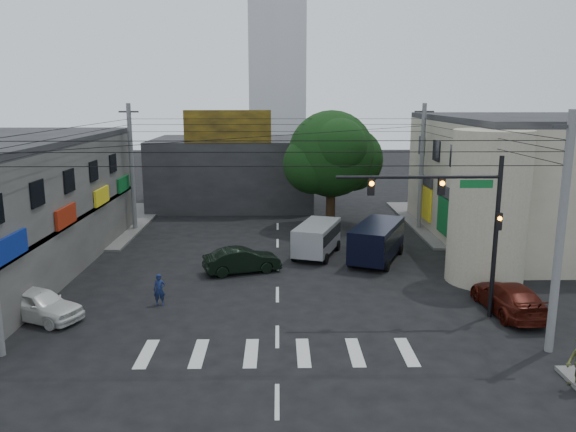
{
  "coord_description": "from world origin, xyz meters",
  "views": [
    {
      "loc": [
        0.07,
        -24.45,
        9.62
      ],
      "look_at": [
        0.56,
        4.0,
        3.57
      ],
      "focal_mm": 35.0,
      "sensor_mm": 36.0,
      "label": 1
    }
  ],
  "objects_px": {
    "white_compact": "(38,304)",
    "navy_van": "(377,242)",
    "utility_pole_near_right": "(560,236)",
    "silver_minivan": "(317,240)",
    "street_tree": "(331,154)",
    "dark_sedan": "(242,260)",
    "maroon_sedan": "(509,298)",
    "traffic_gantry": "(459,211)",
    "utility_pole_far_left": "(132,168)",
    "traffic_officer": "(159,290)",
    "utility_pole_far_right": "(422,167)"
  },
  "relations": [
    {
      "from": "utility_pole_far_right",
      "to": "traffic_gantry",
      "type": "bearing_deg",
      "value": -98.94
    },
    {
      "from": "utility_pole_near_right",
      "to": "utility_pole_far_left",
      "type": "height_order",
      "value": "same"
    },
    {
      "from": "silver_minivan",
      "to": "street_tree",
      "type": "bearing_deg",
      "value": 7.52
    },
    {
      "from": "dark_sedan",
      "to": "maroon_sedan",
      "type": "height_order",
      "value": "maroon_sedan"
    },
    {
      "from": "street_tree",
      "to": "traffic_gantry",
      "type": "xyz_separation_m",
      "value": [
        3.82,
        -18.0,
        -0.64
      ]
    },
    {
      "from": "utility_pole_near_right",
      "to": "silver_minivan",
      "type": "distance_m",
      "value": 16.14
    },
    {
      "from": "utility_pole_far_right",
      "to": "traffic_officer",
      "type": "bearing_deg",
      "value": -136.32
    },
    {
      "from": "utility_pole_far_left",
      "to": "traffic_gantry",
      "type": "bearing_deg",
      "value": -42.86
    },
    {
      "from": "utility_pole_far_left",
      "to": "silver_minivan",
      "type": "relative_size",
      "value": 1.83
    },
    {
      "from": "dark_sedan",
      "to": "white_compact",
      "type": "height_order",
      "value": "white_compact"
    },
    {
      "from": "utility_pole_far_right",
      "to": "dark_sedan",
      "type": "bearing_deg",
      "value": -140.34
    },
    {
      "from": "utility_pole_far_right",
      "to": "dark_sedan",
      "type": "height_order",
      "value": "utility_pole_far_right"
    },
    {
      "from": "traffic_gantry",
      "to": "street_tree",
      "type": "bearing_deg",
      "value": 101.99
    },
    {
      "from": "street_tree",
      "to": "utility_pole_far_right",
      "type": "distance_m",
      "value": 6.63
    },
    {
      "from": "white_compact",
      "to": "navy_van",
      "type": "relative_size",
      "value": 0.75
    },
    {
      "from": "utility_pole_far_left",
      "to": "maroon_sedan",
      "type": "relative_size",
      "value": 1.84
    },
    {
      "from": "street_tree",
      "to": "maroon_sedan",
      "type": "xyz_separation_m",
      "value": [
        6.5,
        -17.56,
        -4.77
      ]
    },
    {
      "from": "street_tree",
      "to": "navy_van",
      "type": "bearing_deg",
      "value": -78.02
    },
    {
      "from": "utility_pole_far_right",
      "to": "maroon_sedan",
      "type": "distance_m",
      "value": 17.01
    },
    {
      "from": "street_tree",
      "to": "maroon_sedan",
      "type": "bearing_deg",
      "value": -69.69
    },
    {
      "from": "white_compact",
      "to": "navy_van",
      "type": "xyz_separation_m",
      "value": [
        16.44,
        8.86,
        0.41
      ]
    },
    {
      "from": "traffic_gantry",
      "to": "utility_pole_far_left",
      "type": "relative_size",
      "value": 0.78
    },
    {
      "from": "street_tree",
      "to": "traffic_gantry",
      "type": "relative_size",
      "value": 1.21
    },
    {
      "from": "street_tree",
      "to": "utility_pole_far_left",
      "type": "distance_m",
      "value": 14.56
    },
    {
      "from": "utility_pole_near_right",
      "to": "dark_sedan",
      "type": "height_order",
      "value": "utility_pole_near_right"
    },
    {
      "from": "utility_pole_near_right",
      "to": "white_compact",
      "type": "bearing_deg",
      "value": 170.54
    },
    {
      "from": "utility_pole_near_right",
      "to": "white_compact",
      "type": "distance_m",
      "value": 21.64
    },
    {
      "from": "maroon_sedan",
      "to": "silver_minivan",
      "type": "xyz_separation_m",
      "value": [
        -8.08,
        9.56,
        0.29
      ]
    },
    {
      "from": "utility_pole_near_right",
      "to": "utility_pole_far_left",
      "type": "xyz_separation_m",
      "value": [
        -21.0,
        20.5,
        0.0
      ]
    },
    {
      "from": "utility_pole_far_left",
      "to": "dark_sedan",
      "type": "bearing_deg",
      "value": -50.5
    },
    {
      "from": "utility_pole_near_right",
      "to": "maroon_sedan",
      "type": "xyz_separation_m",
      "value": [
        0.0,
        3.94,
        -3.89
      ]
    },
    {
      "from": "dark_sedan",
      "to": "white_compact",
      "type": "distance_m",
      "value": 10.82
    },
    {
      "from": "utility_pole_near_right",
      "to": "white_compact",
      "type": "relative_size",
      "value": 2.05
    },
    {
      "from": "utility_pole_near_right",
      "to": "silver_minivan",
      "type": "relative_size",
      "value": 1.83
    },
    {
      "from": "traffic_gantry",
      "to": "utility_pole_near_right",
      "type": "relative_size",
      "value": 0.78
    },
    {
      "from": "utility_pole_far_right",
      "to": "navy_van",
      "type": "height_order",
      "value": "utility_pole_far_right"
    },
    {
      "from": "traffic_gantry",
      "to": "dark_sedan",
      "type": "bearing_deg",
      "value": 145.79
    },
    {
      "from": "maroon_sedan",
      "to": "traffic_officer",
      "type": "relative_size",
      "value": 3.31
    },
    {
      "from": "silver_minivan",
      "to": "navy_van",
      "type": "relative_size",
      "value": 0.84
    },
    {
      "from": "traffic_gantry",
      "to": "utility_pole_far_left",
      "type": "xyz_separation_m",
      "value": [
        -18.32,
        17.0,
        -0.23
      ]
    },
    {
      "from": "traffic_officer",
      "to": "white_compact",
      "type": "bearing_deg",
      "value": -165.81
    },
    {
      "from": "street_tree",
      "to": "dark_sedan",
      "type": "bearing_deg",
      "value": -117.78
    },
    {
      "from": "silver_minivan",
      "to": "traffic_officer",
      "type": "relative_size",
      "value": 3.34
    },
    {
      "from": "dark_sedan",
      "to": "utility_pole_near_right",
      "type": "bearing_deg",
      "value": -147.12
    },
    {
      "from": "maroon_sedan",
      "to": "navy_van",
      "type": "bearing_deg",
      "value": -65.38
    },
    {
      "from": "navy_van",
      "to": "silver_minivan",
      "type": "bearing_deg",
      "value": 95.51
    },
    {
      "from": "traffic_gantry",
      "to": "utility_pole_near_right",
      "type": "distance_m",
      "value": 4.41
    },
    {
      "from": "white_compact",
      "to": "maroon_sedan",
      "type": "relative_size",
      "value": 0.9
    },
    {
      "from": "utility_pole_far_right",
      "to": "navy_van",
      "type": "xyz_separation_m",
      "value": [
        -4.56,
        -8.14,
        -3.48
      ]
    },
    {
      "from": "traffic_gantry",
      "to": "silver_minivan",
      "type": "height_order",
      "value": "traffic_gantry"
    }
  ]
}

